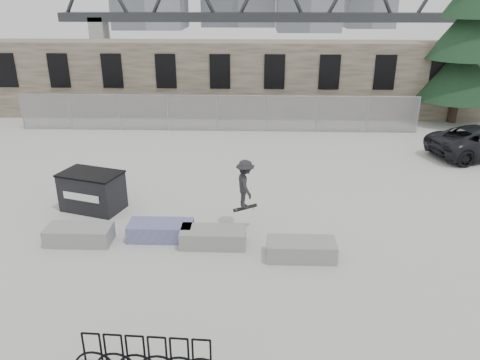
% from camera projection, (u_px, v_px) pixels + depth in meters
% --- Properties ---
extents(ground, '(120.00, 120.00, 0.00)m').
position_uv_depth(ground, '(186.00, 241.00, 14.65)').
color(ground, beige).
rests_on(ground, ground).
extents(stone_wall, '(36.00, 2.58, 4.50)m').
position_uv_depth(stone_wall, '(222.00, 79.00, 28.85)').
color(stone_wall, brown).
rests_on(stone_wall, ground).
extents(chainlink_fence, '(22.06, 0.06, 2.02)m').
position_uv_depth(chainlink_fence, '(217.00, 113.00, 25.84)').
color(chainlink_fence, gray).
rests_on(chainlink_fence, ground).
extents(planter_far_left, '(2.00, 0.90, 0.54)m').
position_uv_depth(planter_far_left, '(79.00, 234.00, 14.47)').
color(planter_far_left, gray).
rests_on(planter_far_left, ground).
extents(planter_center_left, '(2.00, 0.90, 0.54)m').
position_uv_depth(planter_center_left, '(161.00, 230.00, 14.72)').
color(planter_center_left, navy).
rests_on(planter_center_left, ground).
extents(planter_center_right, '(2.00, 0.90, 0.54)m').
position_uv_depth(planter_center_right, '(213.00, 236.00, 14.32)').
color(planter_center_right, gray).
rests_on(planter_center_right, ground).
extents(planter_offset, '(2.00, 0.90, 0.54)m').
position_uv_depth(planter_offset, '(301.00, 249.00, 13.64)').
color(planter_offset, gray).
rests_on(planter_offset, ground).
extents(dumpster, '(2.39, 1.86, 1.39)m').
position_uv_depth(dumpster, '(92.00, 191.00, 16.57)').
color(dumpster, black).
rests_on(dumpster, ground).
extents(bike_rack, '(3.14, 0.20, 0.90)m').
position_uv_depth(bike_rack, '(147.00, 355.00, 9.45)').
color(bike_rack, black).
rests_on(bike_rack, ground).
extents(spruce_tree, '(4.76, 4.76, 11.50)m').
position_uv_depth(spruce_tree, '(466.00, 38.00, 26.18)').
color(spruce_tree, '#38281E').
rests_on(spruce_tree, ground).
extents(truss_bridge, '(70.00, 3.00, 9.80)m').
position_uv_depth(truss_bridge, '(315.00, 16.00, 63.74)').
color(truss_bridge, '#2D3033').
rests_on(truss_bridge, ground).
extents(skateboarder, '(0.85, 1.16, 1.75)m').
position_uv_depth(skateboarder, '(245.00, 184.00, 14.89)').
color(skateboarder, '#232326').
rests_on(skateboarder, ground).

